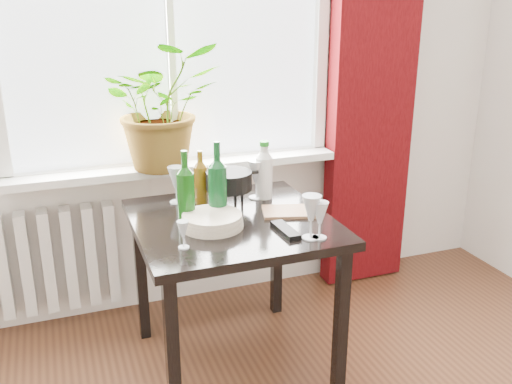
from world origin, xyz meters
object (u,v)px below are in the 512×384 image
object	(u,v)px
tv_remote	(285,230)
cutting_board	(290,211)
wineglass_back_left	(176,184)
bottle_amber	(201,177)
wineglass_front_left	(183,235)
wine_bottle_right	(217,180)
radiator	(37,263)
table	(232,238)
plate_stack	(212,221)
cleaning_bottle	(264,170)
wineglass_back_center	(256,179)
wineglass_far_right	(320,220)
potted_plant	(162,106)
wineglass_front_right	(311,217)
fondue_pot	(229,189)
wine_bottle_left	(186,186)

from	to	relation	value
tv_remote	cutting_board	xyz separation A→B (m)	(0.11, 0.20, -0.00)
wineglass_back_left	bottle_amber	bearing A→B (deg)	-21.78
bottle_amber	wineglass_front_left	distance (m)	0.52
wine_bottle_right	bottle_amber	bearing A→B (deg)	96.46
radiator	bottle_amber	size ratio (longest dim) A/B	3.08
table	plate_stack	distance (m)	0.17
radiator	wineglass_back_left	world-z (taller)	wineglass_back_left
plate_stack	cleaning_bottle	bearing A→B (deg)	38.84
wineglass_back_center	wineglass_front_left	size ratio (longest dim) A/B	1.72
wineglass_front_left	cutting_board	distance (m)	0.58
bottle_amber	cleaning_bottle	distance (m)	0.31
table	wineglass_far_right	world-z (taller)	wineglass_far_right
potted_plant	wineglass_back_left	size ratio (longest dim) A/B	3.46
wineglass_back_center	cutting_board	bearing A→B (deg)	-72.66
wine_bottle_right	radiator	bearing A→B (deg)	143.66
wineglass_back_center	wineglass_front_left	xyz separation A→B (m)	(-0.47, -0.45, -0.04)
bottle_amber	cutting_board	distance (m)	0.45
wineglass_front_right	fondue_pot	bearing A→B (deg)	111.78
wineglass_far_right	cutting_board	xyz separation A→B (m)	(0.00, 0.30, -0.07)
radiator	tv_remote	size ratio (longest dim) A/B	4.25
wine_bottle_right	tv_remote	bearing A→B (deg)	-50.95
wineglass_back_center	fondue_pot	world-z (taller)	wineglass_back_center
wine_bottle_left	tv_remote	world-z (taller)	wine_bottle_left
bottle_amber	wineglass_back_center	xyz separation A→B (m)	(0.27, -0.03, -0.03)
radiator	bottle_amber	distance (m)	0.99
wineglass_far_right	wineglass_back_left	distance (m)	0.76
wineglass_back_center	fondue_pot	distance (m)	0.16
radiator	fondue_pot	bearing A→B (deg)	-27.48
table	bottle_amber	distance (m)	0.34
radiator	wine_bottle_right	xyz separation A→B (m)	(0.80, -0.59, 0.53)
wine_bottle_left	plate_stack	bearing A→B (deg)	-49.26
wineglass_back_left	tv_remote	size ratio (longest dim) A/B	0.96
cleaning_bottle	wineglass_front_right	size ratio (longest dim) A/B	1.51
cutting_board	wineglass_back_center	bearing A→B (deg)	107.34
cleaning_bottle	table	bearing A→B (deg)	-137.53
bottle_amber	wineglass_far_right	world-z (taller)	bottle_amber
bottle_amber	wineglass_back_center	distance (m)	0.27
wine_bottle_left	cleaning_bottle	bearing A→B (deg)	22.24
radiator	potted_plant	size ratio (longest dim) A/B	1.27
wine_bottle_right	bottle_amber	world-z (taller)	wine_bottle_right
fondue_pot	tv_remote	size ratio (longest dim) A/B	1.30
fondue_pot	wineglass_far_right	bearing A→B (deg)	-56.70
wine_bottle_left	tv_remote	xyz separation A→B (m)	(0.36, -0.26, -0.15)
cleaning_bottle	wineglass_front_left	world-z (taller)	cleaning_bottle
wineglass_front_right	wineglass_far_right	world-z (taller)	wineglass_front_right
potted_plant	wineglass_front_left	xyz separation A→B (m)	(-0.09, -0.77, -0.36)
tv_remote	cutting_board	world-z (taller)	tv_remote
wine_bottle_left	potted_plant	bearing A→B (deg)	88.44
bottle_amber	wineglass_far_right	xyz separation A→B (m)	(0.34, -0.57, -0.05)
wine_bottle_right	plate_stack	bearing A→B (deg)	-118.98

